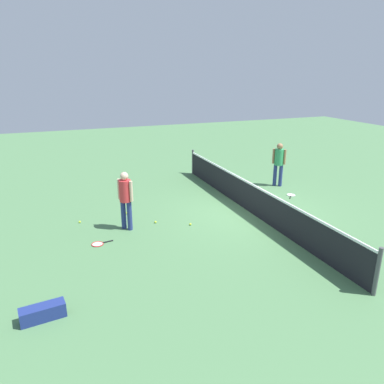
{
  "coord_description": "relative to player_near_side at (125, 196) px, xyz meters",
  "views": [
    {
      "loc": [
        9.69,
        -5.83,
        4.37
      ],
      "look_at": [
        -0.06,
        -1.99,
        0.9
      ],
      "focal_mm": 34.57,
      "sensor_mm": 36.0,
      "label": 1
    }
  ],
  "objects": [
    {
      "name": "tennis_ball_by_net",
      "position": [
        -1.16,
        0.23,
        -0.98
      ],
      "size": [
        0.07,
        0.07,
        0.07
      ],
      "primitive_type": "sphere",
      "color": "#C6E033",
      "rests_on": "ground_plane"
    },
    {
      "name": "equipment_bag",
      "position": [
        3.47,
        -2.27,
        -0.87
      ],
      "size": [
        0.38,
        0.83,
        0.28
      ],
      "color": "navy",
      "rests_on": "ground_plane"
    },
    {
      "name": "ground_plane",
      "position": [
        0.12,
        3.98,
        -1.01
      ],
      "size": [
        40.0,
        40.0,
        0.0
      ],
      "primitive_type": "plane",
      "color": "#4C7A4C"
    },
    {
      "name": "player_near_side",
      "position": [
        0.0,
        0.0,
        0.0
      ],
      "size": [
        0.48,
        0.48,
        1.7
      ],
      "color": "navy",
      "rests_on": "ground_plane"
    },
    {
      "name": "tennis_racket_far_player",
      "position": [
        -0.76,
        6.21,
        -1.0
      ],
      "size": [
        0.55,
        0.51,
        0.03
      ],
      "color": "white",
      "rests_on": "ground_plane"
    },
    {
      "name": "tennis_ball_midcourt",
      "position": [
        -0.11,
        0.88,
        -0.98
      ],
      "size": [
        0.07,
        0.07,
        0.07
      ],
      "primitive_type": "sphere",
      "color": "#C6E033",
      "rests_on": "ground_plane"
    },
    {
      "name": "court_net",
      "position": [
        0.12,
        3.98,
        -0.51
      ],
      "size": [
        10.09,
        0.09,
        1.07
      ],
      "color": "#4C4C51",
      "rests_on": "ground_plane"
    },
    {
      "name": "tennis_racket_near_player",
      "position": [
        0.71,
        -0.92,
        -1.0
      ],
      "size": [
        0.36,
        0.6,
        0.03
      ],
      "color": "red",
      "rests_on": "ground_plane"
    },
    {
      "name": "player_far_side",
      "position": [
        -1.98,
        6.42,
        0.0
      ],
      "size": [
        0.48,
        0.48,
        1.7
      ],
      "color": "navy",
      "rests_on": "ground_plane"
    },
    {
      "name": "tennis_ball_near_player",
      "position": [
        0.43,
        1.79,
        -0.98
      ],
      "size": [
        0.07,
        0.07,
        0.07
      ],
      "primitive_type": "sphere",
      "color": "#C6E033",
      "rests_on": "ground_plane"
    },
    {
      "name": "tennis_ball_baseline",
      "position": [
        -0.96,
        -1.24,
        -0.98
      ],
      "size": [
        0.07,
        0.07,
        0.07
      ],
      "primitive_type": "sphere",
      "color": "#C6E033",
      "rests_on": "ground_plane"
    }
  ]
}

